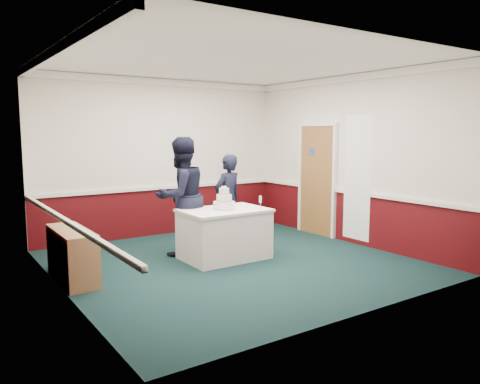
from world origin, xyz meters
TOP-DOWN VIEW (x-y plane):
  - ground at (0.00, 0.00)m, footprint 5.00×5.00m
  - room_shell at (0.08, 0.61)m, footprint 5.00×5.00m
  - sideboard at (-2.28, 0.48)m, footprint 0.41×1.20m
  - cake_table at (0.01, 0.29)m, footprint 1.32×0.92m
  - wedding_cake at (0.01, 0.29)m, footprint 0.35×0.35m
  - cake_knife at (-0.02, 0.09)m, footprint 0.07×0.22m
  - champagne_flute at (0.51, 0.01)m, footprint 0.05×0.05m
  - person_man at (-0.43, 0.90)m, footprint 1.05×0.88m
  - person_woman at (0.57, 1.05)m, footprint 0.66×0.50m

SIDE VIEW (x-z plane):
  - ground at x=0.00m, z-range 0.00..0.00m
  - sideboard at x=-2.28m, z-range 0.00..0.70m
  - cake_table at x=0.01m, z-range 0.01..0.80m
  - cake_knife at x=-0.02m, z-range 0.79..0.79m
  - person_woman at x=0.57m, z-range 0.00..1.60m
  - wedding_cake at x=0.01m, z-range 0.72..1.08m
  - champagne_flute at x=0.51m, z-range 0.83..1.03m
  - person_man at x=-0.43m, z-range 0.00..1.92m
  - room_shell at x=0.08m, z-range 0.47..3.47m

